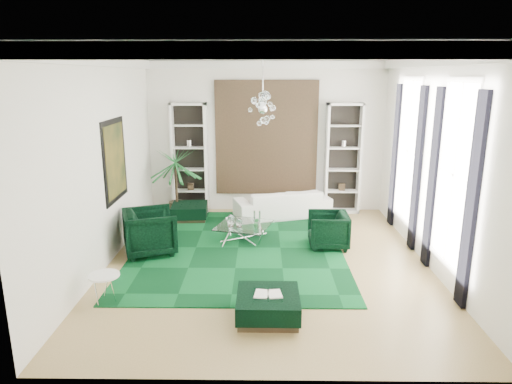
{
  "coord_description": "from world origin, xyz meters",
  "views": [
    {
      "loc": [
        -0.11,
        -8.12,
        3.47
      ],
      "look_at": [
        -0.22,
        0.5,
        1.25
      ],
      "focal_mm": 32.0,
      "sensor_mm": 36.0,
      "label": 1
    }
  ],
  "objects_px": {
    "armchair_right": "(328,230)",
    "ottoman_side": "(190,212)",
    "armchair_left": "(150,232)",
    "side_table": "(105,289)",
    "sofa": "(282,203)",
    "coffee_table": "(244,233)",
    "ottoman_front": "(268,306)",
    "palm": "(176,173)"
  },
  "relations": [
    {
      "from": "armchair_left",
      "to": "coffee_table",
      "type": "height_order",
      "value": "armchair_left"
    },
    {
      "from": "armchair_right",
      "to": "palm",
      "type": "height_order",
      "value": "palm"
    },
    {
      "from": "armchair_left",
      "to": "palm",
      "type": "height_order",
      "value": "palm"
    },
    {
      "from": "armchair_left",
      "to": "ottoman_front",
      "type": "bearing_deg",
      "value": -157.05
    },
    {
      "from": "armchair_right",
      "to": "side_table",
      "type": "distance_m",
      "value": 4.53
    },
    {
      "from": "palm",
      "to": "coffee_table",
      "type": "bearing_deg",
      "value": -45.29
    },
    {
      "from": "ottoman_side",
      "to": "side_table",
      "type": "distance_m",
      "value": 4.32
    },
    {
      "from": "side_table",
      "to": "palm",
      "type": "xyz_separation_m",
      "value": [
        0.3,
        4.55,
        0.88
      ]
    },
    {
      "from": "sofa",
      "to": "ottoman_front",
      "type": "xyz_separation_m",
      "value": [
        -0.42,
        -4.94,
        -0.16
      ]
    },
    {
      "from": "coffee_table",
      "to": "ottoman_side",
      "type": "bearing_deg",
      "value": 133.15
    },
    {
      "from": "sofa",
      "to": "palm",
      "type": "bearing_deg",
      "value": -17.87
    },
    {
      "from": "armchair_right",
      "to": "ottoman_side",
      "type": "height_order",
      "value": "armchair_right"
    },
    {
      "from": "ottoman_front",
      "to": "sofa",
      "type": "bearing_deg",
      "value": 85.11
    },
    {
      "from": "sofa",
      "to": "armchair_right",
      "type": "xyz_separation_m",
      "value": [
        0.85,
        -2.08,
        0.02
      ]
    },
    {
      "from": "ottoman_side",
      "to": "ottoman_front",
      "type": "height_order",
      "value": "ottoman_side"
    },
    {
      "from": "sofa",
      "to": "ottoman_front",
      "type": "distance_m",
      "value": 4.96
    },
    {
      "from": "side_table",
      "to": "palm",
      "type": "distance_m",
      "value": 4.65
    },
    {
      "from": "ottoman_side",
      "to": "ottoman_front",
      "type": "distance_m",
      "value": 5.05
    },
    {
      "from": "sofa",
      "to": "ottoman_front",
      "type": "bearing_deg",
      "value": 67.91
    },
    {
      "from": "armchair_right",
      "to": "side_table",
      "type": "xyz_separation_m",
      "value": [
        -3.81,
        -2.44,
        -0.14
      ]
    },
    {
      "from": "armchair_left",
      "to": "ottoman_side",
      "type": "xyz_separation_m",
      "value": [
        0.44,
        2.21,
        -0.26
      ]
    },
    {
      "from": "sofa",
      "to": "palm",
      "type": "relative_size",
      "value": 1.06
    },
    {
      "from": "armchair_right",
      "to": "ottoman_side",
      "type": "relative_size",
      "value": 0.95
    },
    {
      "from": "coffee_table",
      "to": "armchair_right",
      "type": "bearing_deg",
      "value": -10.82
    },
    {
      "from": "sofa",
      "to": "armchair_left",
      "type": "distance_m",
      "value": 3.68
    },
    {
      "from": "armchair_left",
      "to": "ottoman_front",
      "type": "relative_size",
      "value": 1.08
    },
    {
      "from": "ottoman_front",
      "to": "side_table",
      "type": "xyz_separation_m",
      "value": [
        -2.54,
        0.41,
        0.05
      ]
    },
    {
      "from": "armchair_left",
      "to": "side_table",
      "type": "bearing_deg",
      "value": 153.75
    },
    {
      "from": "coffee_table",
      "to": "ottoman_front",
      "type": "xyz_separation_m",
      "value": [
        0.48,
        -3.19,
        0.0
      ]
    },
    {
      "from": "coffee_table",
      "to": "palm",
      "type": "bearing_deg",
      "value": 134.71
    },
    {
      "from": "ottoman_front",
      "to": "side_table",
      "type": "bearing_deg",
      "value": 170.71
    },
    {
      "from": "sofa",
      "to": "side_table",
      "type": "height_order",
      "value": "sofa"
    },
    {
      "from": "armchair_left",
      "to": "coffee_table",
      "type": "xyz_separation_m",
      "value": [
        1.84,
        0.72,
        -0.27
      ]
    },
    {
      "from": "armchair_left",
      "to": "ottoman_front",
      "type": "distance_m",
      "value": 3.4
    },
    {
      "from": "ottoman_front",
      "to": "ottoman_side",
      "type": "bearing_deg",
      "value": 111.82
    },
    {
      "from": "ottoman_front",
      "to": "palm",
      "type": "distance_m",
      "value": 5.53
    },
    {
      "from": "coffee_table",
      "to": "side_table",
      "type": "relative_size",
      "value": 2.22
    },
    {
      "from": "side_table",
      "to": "palm",
      "type": "height_order",
      "value": "palm"
    },
    {
      "from": "armchair_left",
      "to": "palm",
      "type": "relative_size",
      "value": 0.44
    },
    {
      "from": "sofa",
      "to": "coffee_table",
      "type": "bearing_deg",
      "value": 45.53
    },
    {
      "from": "sofa",
      "to": "palm",
      "type": "height_order",
      "value": "palm"
    },
    {
      "from": "armchair_left",
      "to": "ottoman_side",
      "type": "distance_m",
      "value": 2.27
    }
  ]
}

